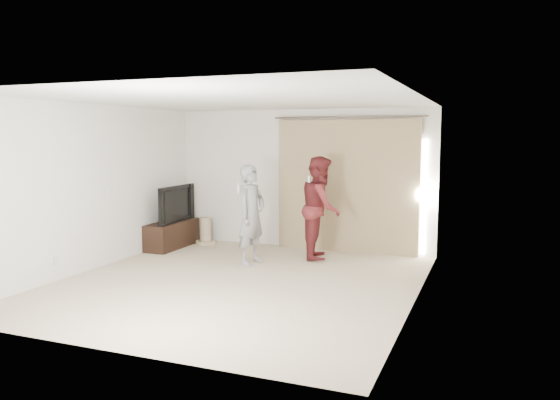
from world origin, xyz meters
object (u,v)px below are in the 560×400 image
(tv_console, at_px, (172,234))
(tv, at_px, (171,204))
(person_woman, at_px, (321,207))
(person_man, at_px, (252,215))

(tv_console, relative_size, tv, 1.08)
(tv_console, height_order, tv, tv)
(tv_console, height_order, person_woman, person_woman)
(tv_console, bearing_deg, person_woman, 3.49)
(person_woman, bearing_deg, tv_console, -176.51)
(tv, height_order, person_woman, person_woman)
(person_man, distance_m, person_woman, 1.25)
(tv_console, xyz_separation_m, person_woman, (2.89, 0.18, 0.63))
(person_woman, bearing_deg, person_man, -138.50)
(tv_console, relative_size, person_woman, 0.73)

